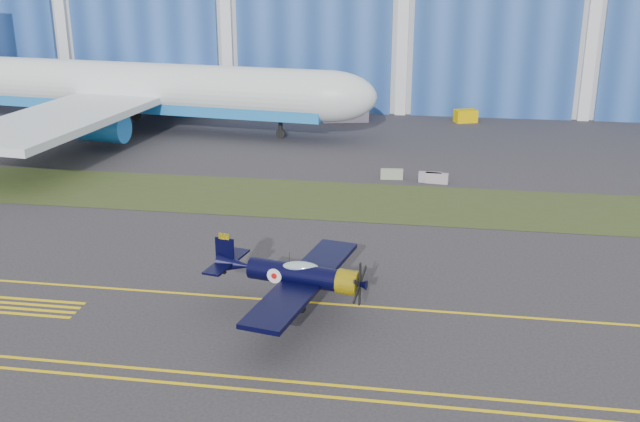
% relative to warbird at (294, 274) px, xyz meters
% --- Properties ---
extents(ground, '(260.00, 260.00, 0.00)m').
position_rel_warbird_xyz_m(ground, '(2.72, 6.68, -2.50)').
color(ground, '#353337').
rests_on(ground, ground).
extents(grass_median, '(260.00, 10.00, 0.02)m').
position_rel_warbird_xyz_m(grass_median, '(2.72, 20.68, -2.48)').
color(grass_median, '#475128').
rests_on(grass_median, ground).
extents(taxiway_centreline, '(200.00, 0.20, 0.02)m').
position_rel_warbird_xyz_m(taxiway_centreline, '(2.72, 1.68, -2.49)').
color(taxiway_centreline, yellow).
rests_on(taxiway_centreline, ground).
extents(edge_line_near, '(80.00, 0.20, 0.02)m').
position_rel_warbird_xyz_m(edge_line_near, '(2.72, -7.82, -2.49)').
color(edge_line_near, yellow).
rests_on(edge_line_near, ground).
extents(edge_line_far, '(80.00, 0.20, 0.02)m').
position_rel_warbird_xyz_m(edge_line_far, '(2.72, -6.82, -2.49)').
color(edge_line_far, yellow).
rests_on(edge_line_far, ground).
extents(hold_short_ladder, '(6.00, 2.40, 0.02)m').
position_rel_warbird_xyz_m(hold_short_ladder, '(-15.28, -1.42, -2.49)').
color(hold_short_ladder, yellow).
rests_on(hold_short_ladder, ground).
extents(warbird, '(12.21, 13.83, 3.59)m').
position_rel_warbird_xyz_m(warbird, '(0.00, 0.00, 0.00)').
color(warbird, black).
rests_on(warbird, ground).
extents(jetliner, '(67.33, 59.08, 21.55)m').
position_rel_warbird_xyz_m(jetliner, '(-26.46, 43.17, 8.27)').
color(jetliner, white).
rests_on(jetliner, ground).
extents(shipping_container, '(5.83, 3.35, 2.37)m').
position_rel_warbird_xyz_m(shipping_container, '(-3.60, 51.00, -1.31)').
color(shipping_container, silver).
rests_on(shipping_container, ground).
extents(tug, '(2.95, 2.39, 1.49)m').
position_rel_warbird_xyz_m(tug, '(10.69, 52.68, -1.76)').
color(tug, '#E0B300').
rests_on(tug, ground).
extents(barrier_a, '(2.04, 0.76, 0.90)m').
position_rel_warbird_xyz_m(barrier_a, '(3.58, 27.53, -2.05)').
color(barrier_a, gray).
rests_on(barrier_a, ground).
extents(barrier_b, '(2.01, 0.64, 0.90)m').
position_rel_warbird_xyz_m(barrier_b, '(6.98, 27.08, -2.05)').
color(barrier_b, gray).
rests_on(barrier_b, ground).
extents(barrier_c, '(2.05, 0.81, 0.90)m').
position_rel_warbird_xyz_m(barrier_c, '(7.58, 26.86, -2.05)').
color(barrier_c, '#9E9095').
rests_on(barrier_c, ground).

